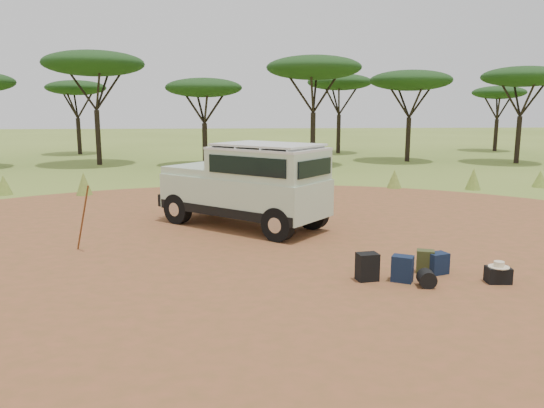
{
  "coord_description": "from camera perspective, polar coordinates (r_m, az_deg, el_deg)",
  "views": [
    {
      "loc": [
        -0.51,
        -11.6,
        3.23
      ],
      "look_at": [
        0.41,
        0.51,
        1.0
      ],
      "focal_mm": 35.0,
      "sensor_mm": 36.0,
      "label": 1
    }
  ],
  "objects": [
    {
      "name": "grass_fringe",
      "position": [
        20.47,
        -2.54,
        2.46
      ],
      "size": [
        36.6,
        1.6,
        0.9
      ],
      "color": "olive",
      "rests_on": "ground"
    },
    {
      "name": "duffel_navy",
      "position": [
        10.93,
        17.37,
        -6.11
      ],
      "size": [
        0.45,
        0.39,
        0.42
      ],
      "primitive_type": "cube",
      "rotation": [
        0.0,
        0.0,
        0.32
      ],
      "color": "#13223E",
      "rests_on": "ground"
    },
    {
      "name": "backpack_navy",
      "position": [
        10.27,
        13.85,
        -6.78
      ],
      "size": [
        0.47,
        0.42,
        0.5
      ],
      "primitive_type": "cube",
      "rotation": [
        0.0,
        0.0,
        -0.49
      ],
      "color": "#13223E",
      "rests_on": "ground"
    },
    {
      "name": "hard_case",
      "position": [
        10.78,
        23.15,
        -7.04
      ],
      "size": [
        0.45,
        0.34,
        0.3
      ],
      "primitive_type": "cube",
      "rotation": [
        0.0,
        0.0,
        -0.09
      ],
      "color": "black",
      "rests_on": "ground"
    },
    {
      "name": "acacia_treeline",
      "position": [
        31.48,
        -2.08,
        13.39
      ],
      "size": [
        46.7,
        13.2,
        6.26
      ],
      "color": "black",
      "rests_on": "ground"
    },
    {
      "name": "backpack_olive",
      "position": [
        10.92,
        16.15,
        -5.96
      ],
      "size": [
        0.39,
        0.33,
        0.46
      ],
      "primitive_type": "cube",
      "rotation": [
        0.0,
        0.0,
        -0.33
      ],
      "color": "#343C1B",
      "rests_on": "ground"
    },
    {
      "name": "safari_vehicle",
      "position": [
        14.28,
        -2.59,
        1.85
      ],
      "size": [
        4.77,
        4.42,
        2.3
      ],
      "rotation": [
        0.0,
        0.0,
        -0.7
      ],
      "color": "#B4CBAD",
      "rests_on": "ground"
    },
    {
      "name": "backpack_black",
      "position": [
        10.19,
        10.21,
        -6.68
      ],
      "size": [
        0.43,
        0.35,
        0.53
      ],
      "primitive_type": "cube",
      "rotation": [
        0.0,
        0.0,
        0.16
      ],
      "color": "black",
      "rests_on": "ground"
    },
    {
      "name": "safari_hat",
      "position": [
        10.73,
        23.22,
        -6.06
      ],
      "size": [
        0.38,
        0.38,
        0.11
      ],
      "color": "beige",
      "rests_on": "hard_case"
    },
    {
      "name": "stuff_sack",
      "position": [
        10.11,
        16.3,
        -7.72
      ],
      "size": [
        0.35,
        0.35,
        0.31
      ],
      "primitive_type": "cylinder",
      "rotation": [
        1.57,
        0.0,
        -0.12
      ],
      "color": "black",
      "rests_on": "ground"
    },
    {
      "name": "dirt_clearing",
      "position": [
        12.05,
        -1.74,
        -5.13
      ],
      "size": [
        23.0,
        23.0,
        0.01
      ],
      "primitive_type": "cylinder",
      "color": "brown",
      "rests_on": "ground"
    },
    {
      "name": "walking_staff",
      "position": [
        12.62,
        -19.68,
        -1.44
      ],
      "size": [
        0.47,
        0.42,
        1.54
      ],
      "primitive_type": "cylinder",
      "rotation": [
        0.35,
        0.0,
        0.86
      ],
      "color": "brown",
      "rests_on": "ground"
    },
    {
      "name": "ground",
      "position": [
        12.05,
        -1.74,
        -5.15
      ],
      "size": [
        140.0,
        140.0,
        0.0
      ],
      "primitive_type": "plane",
      "color": "olive",
      "rests_on": "ground"
    }
  ]
}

